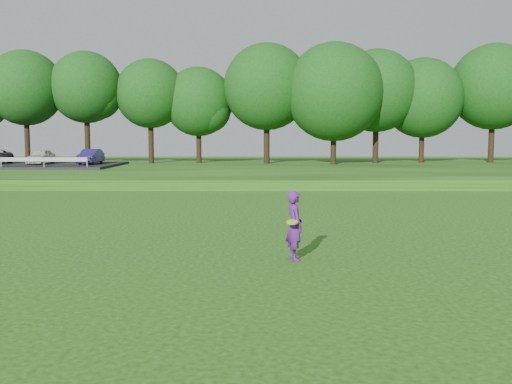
{
  "coord_description": "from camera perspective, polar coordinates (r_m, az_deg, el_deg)",
  "views": [
    {
      "loc": [
        -0.26,
        -12.43,
        3.1
      ],
      "look_at": [
        -0.46,
        5.52,
        1.3
      ],
      "focal_mm": 40.0,
      "sensor_mm": 36.0,
      "label": 1
    }
  ],
  "objects": [
    {
      "name": "treeline",
      "position": [
        50.68,
        0.95,
        11.38
      ],
      "size": [
        104.0,
        7.0,
        15.0
      ],
      "primitive_type": null,
      "color": "#0F4213",
      "rests_on": "berm"
    },
    {
      "name": "walking_path",
      "position": [
        32.58,
        1.1,
        0.3
      ],
      "size": [
        130.0,
        1.6,
        0.04
      ],
      "primitive_type": "cube",
      "color": "gray",
      "rests_on": "ground"
    },
    {
      "name": "berm",
      "position": [
        46.51,
        0.96,
        2.27
      ],
      "size": [
        130.0,
        30.0,
        0.6
      ],
      "primitive_type": "cube",
      "color": "#173E0C",
      "rests_on": "ground"
    },
    {
      "name": "woman",
      "position": [
        14.15,
        3.87,
        -3.37
      ],
      "size": [
        0.57,
        0.88,
        1.73
      ],
      "color": "#551A77",
      "rests_on": "ground"
    },
    {
      "name": "ground",
      "position": [
        12.81,
        1.8,
        -8.28
      ],
      "size": [
        140.0,
        140.0,
        0.0
      ],
      "primitive_type": "plane",
      "color": "#173E0C",
      "rests_on": "ground"
    }
  ]
}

